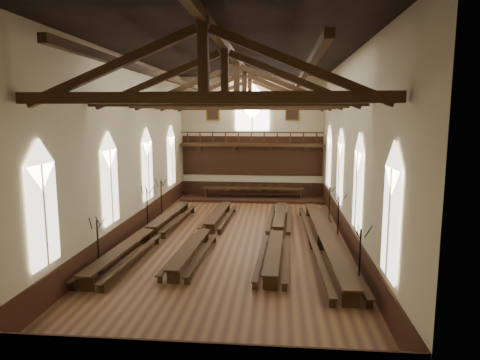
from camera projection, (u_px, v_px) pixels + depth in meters
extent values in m
plane|color=brown|center=(237.00, 240.00, 23.78)|extent=(26.00, 26.00, 0.00)
plane|color=#C4B494|center=(252.00, 137.00, 35.81)|extent=(12.00, 0.00, 12.00)
plane|color=#C4B494|center=(183.00, 195.00, 10.22)|extent=(12.00, 0.00, 12.00)
plane|color=#C4B494|center=(129.00, 149.00, 23.56)|extent=(0.00, 26.00, 26.00)
plane|color=#C4B494|center=(350.00, 151.00, 22.47)|extent=(0.00, 26.00, 26.00)
plane|color=black|center=(237.00, 54.00, 22.26)|extent=(26.00, 26.00, 0.00)
cube|color=#371A10|center=(252.00, 189.00, 36.44)|extent=(11.90, 0.08, 1.20)
cube|color=#371A10|center=(132.00, 227.00, 24.23)|extent=(0.08, 25.90, 1.20)
cube|color=#371A10|center=(346.00, 232.00, 23.15)|extent=(0.08, 25.90, 1.20)
cube|color=silver|center=(44.00, 216.00, 14.94)|extent=(0.05, 1.80, 3.60)
cube|color=silver|center=(40.00, 164.00, 14.66)|extent=(0.05, 1.80, 1.80)
cylinder|color=#C4B494|center=(45.00, 216.00, 14.93)|extent=(0.08, 0.08, 3.60)
cube|color=silver|center=(111.00, 187.00, 20.84)|extent=(0.05, 1.80, 3.60)
cube|color=silver|center=(109.00, 150.00, 20.57)|extent=(0.05, 1.80, 1.80)
cylinder|color=#C4B494|center=(111.00, 187.00, 20.84)|extent=(0.08, 0.08, 3.60)
cube|color=silver|center=(148.00, 171.00, 26.75)|extent=(0.05, 1.80, 3.60)
cube|color=silver|center=(147.00, 142.00, 26.47)|extent=(0.05, 1.80, 1.80)
cylinder|color=#C4B494|center=(149.00, 171.00, 26.74)|extent=(0.08, 0.08, 3.60)
cube|color=silver|center=(172.00, 161.00, 32.65)|extent=(0.05, 1.80, 3.60)
cube|color=silver|center=(171.00, 137.00, 32.38)|extent=(0.05, 1.80, 1.80)
cylinder|color=#C4B494|center=(172.00, 161.00, 32.65)|extent=(0.08, 0.08, 3.60)
cube|color=silver|center=(390.00, 223.00, 13.87)|extent=(0.05, 1.80, 3.60)
cube|color=silver|center=(393.00, 168.00, 13.59)|extent=(0.05, 1.80, 1.80)
cylinder|color=#C4B494|center=(389.00, 223.00, 13.87)|extent=(0.08, 0.08, 3.60)
cube|color=silver|center=(357.00, 191.00, 19.77)|extent=(0.05, 1.80, 3.60)
cube|color=silver|center=(359.00, 152.00, 19.50)|extent=(0.05, 1.80, 1.80)
cylinder|color=#C4B494|center=(356.00, 191.00, 19.78)|extent=(0.08, 0.08, 3.60)
cube|color=silver|center=(339.00, 173.00, 25.68)|extent=(0.05, 1.80, 3.60)
cube|color=silver|center=(340.00, 143.00, 25.41)|extent=(0.05, 1.80, 1.80)
cylinder|color=#C4B494|center=(339.00, 173.00, 25.68)|extent=(0.08, 0.08, 3.60)
cube|color=silver|center=(328.00, 162.00, 31.58)|extent=(0.05, 1.80, 3.60)
cube|color=silver|center=(329.00, 138.00, 31.31)|extent=(0.05, 1.80, 1.80)
cylinder|color=#C4B494|center=(328.00, 162.00, 31.59)|extent=(0.08, 0.08, 3.60)
cube|color=white|center=(252.00, 116.00, 35.44)|extent=(2.80, 0.05, 2.40)
cube|color=white|center=(252.00, 101.00, 35.26)|extent=(2.80, 0.05, 2.80)
cylinder|color=#C4B494|center=(252.00, 116.00, 35.40)|extent=(0.10, 0.10, 2.40)
cube|color=#352111|center=(252.00, 145.00, 35.26)|extent=(11.80, 1.20, 0.20)
cube|color=#371A10|center=(252.00, 156.00, 35.99)|extent=(11.80, 0.10, 3.30)
cube|color=#352111|center=(251.00, 133.00, 34.57)|extent=(11.60, 0.12, 0.10)
cube|color=#352111|center=(251.00, 144.00, 34.71)|extent=(11.60, 0.12, 0.10)
cube|color=#352111|center=(199.00, 147.00, 36.10)|extent=(0.35, 0.40, 0.50)
cube|color=#352111|center=(234.00, 148.00, 35.83)|extent=(0.35, 0.40, 0.50)
cube|color=#352111|center=(270.00, 148.00, 35.56)|extent=(0.35, 0.40, 0.50)
cube|color=#352111|center=(306.00, 148.00, 35.29)|extent=(0.35, 0.40, 0.50)
cube|color=brown|center=(213.00, 112.00, 35.70)|extent=(1.15, 0.06, 1.45)
cube|color=black|center=(213.00, 112.00, 35.66)|extent=(0.95, 0.04, 1.25)
cube|color=brown|center=(292.00, 112.00, 35.11)|extent=(1.15, 0.06, 1.45)
cube|color=black|center=(292.00, 112.00, 35.07)|extent=(0.95, 0.04, 1.25)
cube|color=#352111|center=(204.00, 98.00, 12.81)|extent=(11.70, 0.35, 0.35)
cube|color=#352111|center=(203.00, 53.00, 12.61)|extent=(0.30, 0.30, 2.40)
cube|color=#352111|center=(110.00, 68.00, 12.93)|extent=(5.44, 0.26, 2.40)
cube|color=#352111|center=(301.00, 66.00, 12.41)|extent=(5.44, 0.26, 2.40)
cube|color=#352111|center=(225.00, 102.00, 17.73)|extent=(11.70, 0.35, 0.35)
cube|color=#352111|center=(225.00, 70.00, 17.53)|extent=(0.30, 0.30, 2.40)
cube|color=#352111|center=(156.00, 81.00, 17.86)|extent=(5.44, 0.26, 2.40)
cube|color=#352111|center=(295.00, 80.00, 17.33)|extent=(5.44, 0.26, 2.40)
cube|color=#352111|center=(237.00, 105.00, 22.65)|extent=(11.70, 0.35, 0.35)
cube|color=#352111|center=(237.00, 80.00, 22.45)|extent=(0.30, 0.30, 2.40)
cube|color=#352111|center=(183.00, 88.00, 22.78)|extent=(5.44, 0.26, 2.40)
cube|color=#352111|center=(292.00, 87.00, 22.25)|extent=(5.44, 0.26, 2.40)
cube|color=#352111|center=(244.00, 107.00, 27.57)|extent=(11.70, 0.35, 0.35)
cube|color=#352111|center=(244.00, 86.00, 27.38)|extent=(0.30, 0.30, 2.40)
cube|color=#352111|center=(200.00, 93.00, 27.70)|extent=(5.44, 0.26, 2.40)
cube|color=#352111|center=(290.00, 92.00, 27.18)|extent=(5.44, 0.26, 2.40)
cube|color=#352111|center=(250.00, 108.00, 32.49)|extent=(11.70, 0.35, 0.35)
cube|color=#352111|center=(250.00, 90.00, 32.30)|extent=(0.30, 0.30, 2.40)
cube|color=#352111|center=(212.00, 96.00, 32.62)|extent=(5.44, 0.26, 2.40)
cube|color=#352111|center=(288.00, 96.00, 32.10)|extent=(5.44, 0.26, 2.40)
cube|color=#352111|center=(174.00, 80.00, 22.76)|extent=(0.25, 25.70, 0.25)
cube|color=#352111|center=(301.00, 79.00, 22.15)|extent=(0.25, 25.70, 0.25)
cube|color=#352111|center=(237.00, 60.00, 22.30)|extent=(0.30, 25.70, 0.30)
cube|color=#352111|center=(125.00, 249.00, 19.78)|extent=(1.11, 7.03, 0.08)
cube|color=#352111|center=(97.00, 284.00, 16.74)|extent=(0.60, 0.11, 0.67)
cube|color=#352111|center=(146.00, 238.00, 22.94)|extent=(0.60, 0.11, 0.67)
cube|color=#352111|center=(126.00, 259.00, 19.85)|extent=(0.44, 6.19, 0.08)
cube|color=#352111|center=(113.00, 255.00, 19.92)|extent=(0.69, 7.00, 0.06)
cube|color=#352111|center=(82.00, 287.00, 16.80)|extent=(0.23, 0.08, 0.39)
cube|color=#352111|center=(136.00, 240.00, 23.10)|extent=(0.23, 0.08, 0.39)
cube|color=#352111|center=(138.00, 256.00, 19.73)|extent=(0.69, 7.00, 0.06)
cube|color=#352111|center=(112.00, 289.00, 16.62)|extent=(0.23, 0.08, 0.39)
cube|color=#352111|center=(158.00, 241.00, 22.92)|extent=(0.23, 0.08, 0.39)
cube|color=#352111|center=(167.00, 213.00, 27.07)|extent=(1.11, 7.03, 0.08)
cube|color=#352111|center=(152.00, 232.00, 24.02)|extent=(0.60, 0.11, 0.67)
cube|color=#352111|center=(179.00, 208.00, 30.22)|extent=(0.60, 0.11, 0.67)
cube|color=#352111|center=(167.00, 220.00, 27.14)|extent=(0.44, 6.19, 0.08)
cube|color=#352111|center=(158.00, 217.00, 27.20)|extent=(0.69, 7.00, 0.06)
cube|color=#352111|center=(142.00, 235.00, 24.09)|extent=(0.23, 0.08, 0.39)
cube|color=#352111|center=(170.00, 210.00, 30.38)|extent=(0.23, 0.08, 0.39)
cube|color=#352111|center=(176.00, 218.00, 27.02)|extent=(0.69, 7.00, 0.06)
cube|color=#352111|center=(163.00, 235.00, 23.90)|extent=(0.23, 0.08, 0.39)
cube|color=#352111|center=(187.00, 210.00, 30.20)|extent=(0.23, 0.08, 0.39)
cube|color=#352111|center=(194.00, 247.00, 20.31)|extent=(0.90, 6.42, 0.07)
cube|color=#352111|center=(180.00, 277.00, 17.53)|extent=(0.55, 0.10, 0.61)
cube|color=#352111|center=(205.00, 237.00, 23.20)|extent=(0.55, 0.10, 0.61)
cube|color=#352111|center=(194.00, 256.00, 20.38)|extent=(0.30, 5.66, 0.07)
cube|color=#352111|center=(183.00, 252.00, 20.43)|extent=(0.52, 6.40, 0.05)
cube|color=#352111|center=(167.00, 279.00, 17.58)|extent=(0.21, 0.07, 0.36)
cube|color=#352111|center=(195.00, 239.00, 23.34)|extent=(0.21, 0.07, 0.36)
cube|color=#352111|center=(206.00, 253.00, 20.28)|extent=(0.52, 6.40, 0.05)
cube|color=#352111|center=(194.00, 281.00, 17.43)|extent=(0.21, 0.07, 0.36)
cube|color=#352111|center=(215.00, 240.00, 23.19)|extent=(0.21, 0.07, 0.36)
cube|color=#352111|center=(217.00, 212.00, 27.60)|extent=(0.90, 6.42, 0.07)
cube|color=#352111|center=(209.00, 229.00, 24.82)|extent=(0.55, 0.10, 0.61)
cube|color=#352111|center=(223.00, 208.00, 30.48)|extent=(0.55, 0.10, 0.61)
cube|color=#352111|center=(217.00, 219.00, 27.66)|extent=(0.30, 5.66, 0.07)
cube|color=#352111|center=(208.00, 216.00, 27.71)|extent=(0.52, 6.40, 0.05)
cube|color=#352111|center=(200.00, 231.00, 24.87)|extent=(0.21, 0.07, 0.36)
cube|color=#352111|center=(215.00, 209.00, 30.62)|extent=(0.21, 0.07, 0.36)
cube|color=#352111|center=(225.00, 216.00, 27.56)|extent=(0.52, 6.40, 0.05)
cube|color=#352111|center=(219.00, 232.00, 24.72)|extent=(0.21, 0.07, 0.36)
cube|color=#352111|center=(230.00, 210.00, 30.47)|extent=(0.21, 0.07, 0.36)
cube|color=#352111|center=(277.00, 250.00, 19.78)|extent=(0.92, 6.67, 0.08)
cube|color=#352111|center=(277.00, 283.00, 16.89)|extent=(0.57, 0.10, 0.64)
cube|color=#352111|center=(277.00, 239.00, 22.78)|extent=(0.57, 0.10, 0.64)
cube|color=#352111|center=(277.00, 259.00, 19.85)|extent=(0.31, 5.88, 0.08)
cube|color=#352111|center=(265.00, 255.00, 19.90)|extent=(0.53, 6.65, 0.06)
cube|color=#352111|center=(262.00, 286.00, 16.94)|extent=(0.22, 0.07, 0.37)
cube|color=#352111|center=(266.00, 241.00, 22.92)|extent=(0.22, 0.07, 0.37)
cube|color=#352111|center=(290.00, 257.00, 19.75)|extent=(0.53, 6.65, 0.06)
cube|color=#352111|center=(292.00, 287.00, 16.79)|extent=(0.22, 0.07, 0.37)
cube|color=#352111|center=(289.00, 242.00, 22.77)|extent=(0.22, 0.07, 0.37)
cube|color=#352111|center=(278.00, 214.00, 27.06)|extent=(0.92, 6.67, 0.08)
cube|color=#352111|center=(278.00, 232.00, 24.17)|extent=(0.57, 0.10, 0.64)
cube|color=#352111|center=(278.00, 209.00, 30.06)|extent=(0.57, 0.10, 0.64)
cube|color=#352111|center=(278.00, 220.00, 27.13)|extent=(0.31, 5.88, 0.08)
cube|color=#352111|center=(269.00, 218.00, 27.18)|extent=(0.53, 6.65, 0.06)
cube|color=#352111|center=(267.00, 234.00, 24.22)|extent=(0.22, 0.07, 0.37)
cube|color=#352111|center=(270.00, 210.00, 30.20)|extent=(0.22, 0.07, 0.37)
cube|color=#352111|center=(287.00, 218.00, 27.03)|extent=(0.53, 6.65, 0.06)
cube|color=#352111|center=(288.00, 235.00, 24.07)|extent=(0.22, 0.07, 0.37)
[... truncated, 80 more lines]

